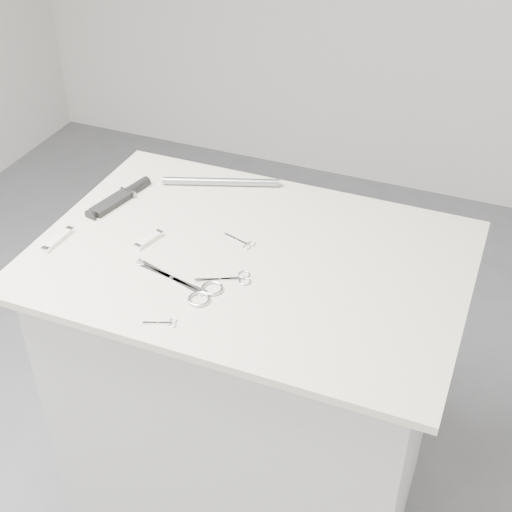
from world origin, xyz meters
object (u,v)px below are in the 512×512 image
at_px(pocket_knife_a, 58,239).
at_px(metal_rail, 221,182).
at_px(pocket_knife_b, 149,240).
at_px(sheathed_knife, 123,196).
at_px(embroidery_scissors_a, 234,278).
at_px(plinth, 251,394).
at_px(embroidery_scissors_b, 243,242).
at_px(tiny_scissors, 165,323).
at_px(large_shears, 193,288).

relative_size(pocket_knife_a, metal_rail, 0.34).
relative_size(pocket_knife_b, metal_rail, 0.27).
bearing_deg(sheathed_knife, embroidery_scissors_a, -104.25).
height_order(pocket_knife_a, metal_rail, metal_rail).
xyz_separation_m(plinth, pocket_knife_a, (-0.45, -0.12, 0.48)).
distance_m(plinth, metal_rail, 0.58).
bearing_deg(embroidery_scissors_b, tiny_scissors, -79.26).
relative_size(embroidery_scissors_a, embroidery_scissors_b, 1.39).
height_order(tiny_scissors, pocket_knife_a, pocket_knife_a).
height_order(embroidery_scissors_b, tiny_scissors, same).
bearing_deg(metal_rail, pocket_knife_b, -99.67).
bearing_deg(pocket_knife_b, sheathed_knife, 62.64).
relative_size(plinth, embroidery_scissors_a, 7.47).
distance_m(plinth, pocket_knife_b, 0.54).
height_order(plinth, embroidery_scissors_a, embroidery_scissors_a).
xyz_separation_m(embroidery_scissors_a, pocket_knife_a, (-0.45, -0.02, 0.00)).
bearing_deg(plinth, pocket_knife_a, -164.86).
xyz_separation_m(embroidery_scissors_a, metal_rail, (-0.19, 0.36, 0.01)).
distance_m(pocket_knife_a, pocket_knife_b, 0.22).
bearing_deg(sheathed_knife, embroidery_scissors_b, -87.87).
height_order(embroidery_scissors_a, pocket_knife_a, pocket_knife_a).
height_order(large_shears, tiny_scissors, large_shears).
bearing_deg(pocket_knife_a, embroidery_scissors_a, -83.50).
distance_m(embroidery_scissors_b, sheathed_knife, 0.37).
bearing_deg(embroidery_scissors_a, metal_rail, 92.05).
bearing_deg(embroidery_scissors_a, plinth, 63.81).
bearing_deg(sheathed_knife, pocket_knife_a, -178.35).
relative_size(embroidery_scissors_a, tiny_scissors, 1.73).
height_order(embroidery_scissors_b, pocket_knife_b, pocket_knife_b).
distance_m(plinth, tiny_scissors, 0.56).
relative_size(tiny_scissors, metal_rail, 0.22).
relative_size(embroidery_scissors_a, pocket_knife_a, 1.14).
xyz_separation_m(large_shears, pocket_knife_a, (-0.38, 0.04, 0.00)).
bearing_deg(embroidery_scissors_b, large_shears, -81.79).
distance_m(large_shears, sheathed_knife, 0.43).
bearing_deg(pocket_knife_a, pocket_knife_b, -64.85).
bearing_deg(metal_rail, pocket_knife_a, -123.46).
xyz_separation_m(plinth, sheathed_knife, (-0.40, 0.11, 0.48)).
xyz_separation_m(large_shears, tiny_scissors, (-0.01, -0.12, -0.00)).
distance_m(plinth, sheathed_knife, 0.63).
relative_size(plinth, large_shears, 4.07).
relative_size(sheathed_knife, metal_rail, 0.64).
bearing_deg(plinth, embroidery_scissors_a, -90.03).
height_order(pocket_knife_a, pocket_knife_b, pocket_knife_a).
bearing_deg(large_shears, pocket_knife_a, -172.51).
xyz_separation_m(plinth, tiny_scissors, (-0.07, -0.28, 0.47)).
bearing_deg(sheathed_knife, pocket_knife_b, -120.54).
height_order(embroidery_scissors_b, pocket_knife_a, pocket_knife_a).
height_order(tiny_scissors, sheathed_knife, sheathed_knife).
distance_m(large_shears, tiny_scissors, 0.12).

